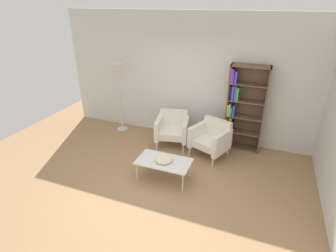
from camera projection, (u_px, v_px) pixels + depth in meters
name	position (u px, v px, depth m)	size (l,w,h in m)	color
ground_plane	(149.00, 193.00, 4.67)	(8.32, 8.32, 0.00)	#9E7751
plaster_back_panel	(192.00, 78.00, 6.11)	(6.40, 0.12, 2.90)	silver
bookshelf_tall	(241.00, 109.00, 5.76)	(0.80, 0.30, 1.90)	brown
coffee_table_low	(164.00, 162.00, 4.89)	(1.00, 0.56, 0.40)	silver
decorative_bowl	(164.00, 159.00, 4.87)	(0.32, 0.32, 0.05)	beige
armchair_corner_red	(172.00, 128.00, 6.09)	(0.83, 0.78, 0.78)	white
armchair_near_window	(211.00, 138.00, 5.66)	(0.90, 0.86, 0.78)	white
floor_lamp_torchiere	(118.00, 75.00, 6.35)	(0.32, 0.32, 1.74)	silver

